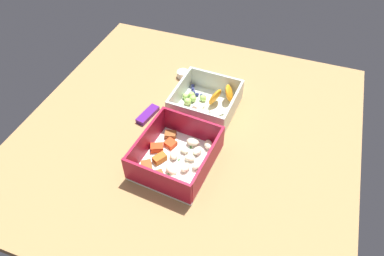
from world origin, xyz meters
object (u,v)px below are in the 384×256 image
at_px(pasta_container, 176,156).
at_px(paper_cup_liner, 183,74).
at_px(fruit_bowl, 206,103).
at_px(candy_bar, 148,115).

distance_m(pasta_container, paper_cup_liner, 0.31).
bearing_deg(pasta_container, paper_cup_liner, 23.58).
xyz_separation_m(fruit_bowl, paper_cup_liner, (0.11, 0.10, -0.01)).
bearing_deg(paper_cup_liner, pasta_container, -161.68).
xyz_separation_m(candy_bar, paper_cup_liner, (0.18, -0.03, 0.00)).
relative_size(pasta_container, paper_cup_liner, 5.90).
xyz_separation_m(pasta_container, candy_bar, (0.11, 0.12, -0.02)).
bearing_deg(candy_bar, paper_cup_liner, -8.11).
relative_size(fruit_bowl, candy_bar, 2.32).
distance_m(fruit_bowl, paper_cup_liner, 0.15).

